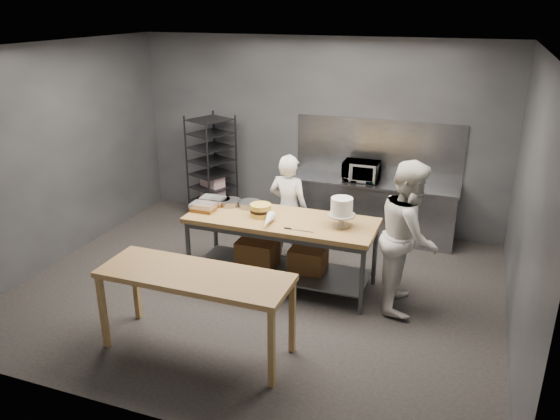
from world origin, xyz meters
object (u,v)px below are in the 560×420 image
speed_rack (212,168)px  layer_cake (261,210)px  frosted_cake_stand (342,208)px  work_table (280,243)px  microwave (361,171)px  chef_behind (288,209)px  near_counter (195,281)px  chef_right (409,236)px

speed_rack → layer_cake: (1.65, -1.89, 0.14)m
frosted_cake_stand → layer_cake: bearing=-178.8°
work_table → speed_rack: size_ratio=1.37×
microwave → frosted_cake_stand: size_ratio=1.49×
chef_behind → microwave: chef_behind is taller
work_table → layer_cake: (-0.25, -0.04, 0.43)m
speed_rack → near_counter: bearing=-65.8°
chef_behind → microwave: (0.73, 1.28, 0.27)m
chef_right → layer_cake: (-1.86, -0.03, 0.09)m
speed_rack → frosted_cake_stand: size_ratio=4.81×
work_table → microwave: (0.61, 1.93, 0.48)m
near_counter → layer_cake: bearing=88.0°
frosted_cake_stand → layer_cake: (-1.04, -0.02, -0.15)m
chef_behind → microwave: bearing=-113.5°
chef_behind → layer_cake: 0.73m
near_counter → layer_cake: (0.06, 1.65, 0.19)m
chef_behind → frosted_cake_stand: (0.91, -0.66, 0.37)m
work_table → chef_behind: 0.69m
near_counter → frosted_cake_stand: frosted_cake_stand is taller
chef_behind → frosted_cake_stand: 1.18m
work_table → layer_cake: bearing=-172.0°
near_counter → microwave: microwave is taller
near_counter → work_table: bearing=79.6°
chef_right → layer_cake: chef_right is taller
chef_behind → chef_right: chef_right is taller
chef_behind → frosted_cake_stand: size_ratio=4.31×
frosted_cake_stand → layer_cake: size_ratio=1.35×
speed_rack → chef_right: size_ratio=0.96×
microwave → near_counter: bearing=-104.4°
work_table → chef_behind: bearing=100.2°
chef_behind → chef_right: size_ratio=0.86×
chef_right → work_table: bearing=84.3°
microwave → layer_cake: (-0.87, -1.97, -0.05)m
chef_right → layer_cake: size_ratio=6.77×
near_counter → frosted_cake_stand: size_ratio=5.49×
work_table → chef_right: bearing=-0.1°
speed_rack → chef_behind: speed_rack is taller
frosted_cake_stand → layer_cake: frosted_cake_stand is taller
work_table → frosted_cake_stand: frosted_cake_stand is taller
work_table → near_counter: (-0.31, -1.68, 0.24)m
speed_rack → frosted_cake_stand: 3.29m
speed_rack → frosted_cake_stand: bearing=-34.7°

